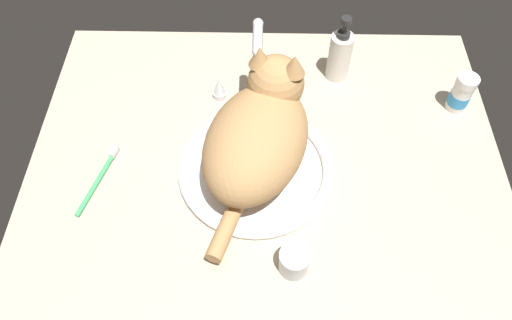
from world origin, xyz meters
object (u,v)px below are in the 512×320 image
Objects in this scene: faucet at (258,72)px; soap_pump_bottle at (340,55)px; pill_bottle at (461,94)px; toothbrush at (99,178)px; cat at (260,131)px; sink_basin at (256,168)px; metal_jar at (294,261)px.

soap_pump_bottle is at bearing 23.67° from faucet.
pill_bottle is 0.56× the size of toothbrush.
cat is 2.34× the size of toothbrush.
faucet is 1.34× the size of toothbrush.
sink_basin is at bearing -123.87° from soap_pump_bottle.
cat is at bearing 71.32° from sink_basin.
soap_pump_bottle is 60.68cm from toothbrush.
pill_bottle is 81.48cm from toothbrush.
toothbrush is at bearing -164.61° from pill_bottle.
cat is 48.41cm from pill_bottle.
metal_jar reaches higher than toothbrush.
toothbrush is (-32.65, -22.96, -8.32)cm from faucet.
toothbrush is at bearing -171.22° from cat.
faucet is 42.41cm from metal_jar.
pill_bottle is (45.82, -1.36, -4.51)cm from faucet.
cat is (0.74, 2.18, 9.74)cm from sink_basin.
toothbrush is at bearing 155.34° from metal_jar.
sink_basin is 21.48cm from faucet.
pill_bottle reaches higher than toothbrush.
soap_pump_bottle is 51.14cm from metal_jar.
metal_jar is at bearing -103.23° from soap_pump_bottle.
pill_bottle is (45.82, 18.62, 3.37)cm from sink_basin.
faucet reaches higher than soap_pump_bottle.
metal_jar is at bearing -79.94° from faucet.
pill_bottle is at bearing 15.39° from toothbrush.
faucet is at bearing 90.00° from sink_basin.
cat is at bearing -159.96° from pill_bottle.
cat reaches higher than toothbrush.
cat is at bearing -87.63° from faucet.
cat is 6.97× the size of metal_jar.
metal_jar is (-11.67, -49.65, -3.67)cm from soap_pump_bottle.
faucet is 0.57× the size of cat.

